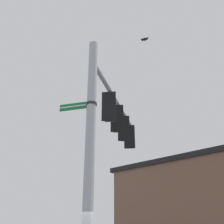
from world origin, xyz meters
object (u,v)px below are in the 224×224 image
Objects in this scene: traffic_light_mid_inner at (117,120)px; bird_flying at (145,39)px; traffic_light_mid_outer at (124,129)px; street_name_sign at (84,105)px; traffic_light_arm_end at (130,138)px; traffic_light_nearest_pole at (109,108)px.

traffic_light_mid_inner is 3.85m from bird_flying.
street_name_sign is at bearing -103.44° from traffic_light_mid_outer.
street_name_sign is at bearing -102.73° from traffic_light_arm_end.
traffic_light_mid_outer and traffic_light_arm_end have the same top height.
traffic_light_arm_end is at bearing 77.27° from street_name_sign.
traffic_light_arm_end is at bearing 79.85° from traffic_light_nearest_pole.
traffic_light_nearest_pole is at bearing 72.50° from street_name_sign.
bird_flying is at bearing 13.70° from traffic_light_nearest_pole.
traffic_light_nearest_pole is at bearing -100.15° from traffic_light_mid_inner.
traffic_light_mid_outer is at bearing 79.85° from traffic_light_nearest_pole.
traffic_light_arm_end is 3.68× the size of bird_flying.
street_name_sign is (-1.02, -4.26, -0.77)m from traffic_light_mid_outer.
traffic_light_mid_inner is 1.21m from traffic_light_mid_outer.
traffic_light_nearest_pole and traffic_light_arm_end have the same top height.
street_name_sign is (-0.59, -1.88, -0.77)m from traffic_light_nearest_pole.
bird_flying is at bearing -74.28° from traffic_light_arm_end.
traffic_light_mid_inner is 3.26m from street_name_sign.
bird_flying is (2.13, 2.25, 4.29)m from street_name_sign.
traffic_light_mid_inner is 3.68× the size of bird_flying.
traffic_light_arm_end is (0.64, 3.57, 0.00)m from traffic_light_nearest_pole.
traffic_light_mid_inner is at bearing -100.15° from traffic_light_mid_outer.
traffic_light_nearest_pole is at bearing -100.15° from traffic_light_arm_end.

